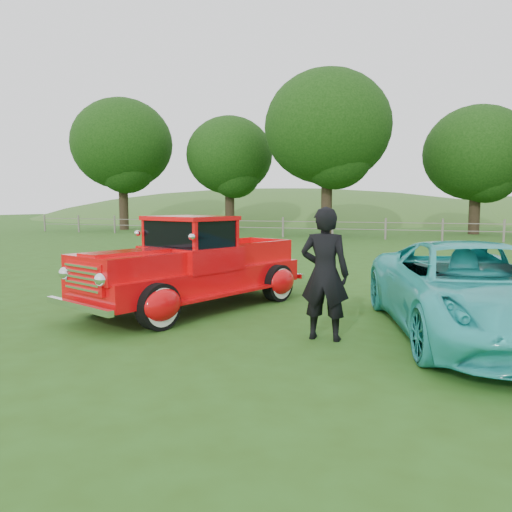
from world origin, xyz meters
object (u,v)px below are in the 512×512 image
(tree_far_west, at_px, (122,144))
(tree_mid_west, at_px, (229,156))
(red_pickup, at_px, (193,267))
(tree_near_east, at_px, (477,153))
(teal_sedan, at_px, (473,290))
(man, at_px, (325,274))
(tree_near_west, at_px, (328,127))

(tree_far_west, relative_size, tree_mid_west, 1.17)
(tree_mid_west, relative_size, red_pickup, 1.60)
(tree_far_west, relative_size, red_pickup, 1.88)
(tree_mid_west, bearing_deg, tree_far_west, -165.96)
(tree_far_west, bearing_deg, tree_near_east, 6.84)
(teal_sedan, bearing_deg, tree_near_east, 70.51)
(red_pickup, bearing_deg, tree_far_west, 147.58)
(tree_mid_west, height_order, teal_sedan, tree_mid_west)
(tree_near_east, distance_m, man, 29.16)
(tree_near_west, xyz_separation_m, tree_near_east, (9.00, 4.00, -1.55))
(tree_near_west, distance_m, tree_near_east, 9.97)
(man, bearing_deg, tree_mid_west, -65.50)
(tree_far_west, xyz_separation_m, tree_mid_west, (8.00, 2.00, -0.94))
(tree_near_east, bearing_deg, tree_near_west, -156.04)
(tree_mid_west, distance_m, tree_near_west, 8.63)
(tree_far_west, height_order, tree_near_west, tree_near_west)
(teal_sedan, bearing_deg, tree_mid_west, 103.89)
(tree_far_west, relative_size, tree_near_east, 1.19)
(teal_sedan, xyz_separation_m, man, (-2.07, -0.91, 0.27))
(tree_mid_west, height_order, man, tree_mid_west)
(tree_far_west, xyz_separation_m, man, (21.13, -25.59, -5.50))
(tree_near_west, bearing_deg, red_pickup, -84.38)
(tree_near_west, height_order, tree_near_east, tree_near_west)
(tree_near_west, bearing_deg, tree_far_west, 176.42)
(tree_near_west, relative_size, man, 5.29)
(tree_near_west, relative_size, teal_sedan, 2.03)
(red_pickup, relative_size, teal_sedan, 1.03)
(tree_near_west, bearing_deg, tree_near_east, 23.96)
(tree_far_west, bearing_deg, red_pickup, -52.97)
(tree_near_west, xyz_separation_m, red_pickup, (2.28, -23.24, -6.00))
(tree_near_west, bearing_deg, teal_sedan, -73.07)
(tree_far_west, relative_size, teal_sedan, 1.93)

